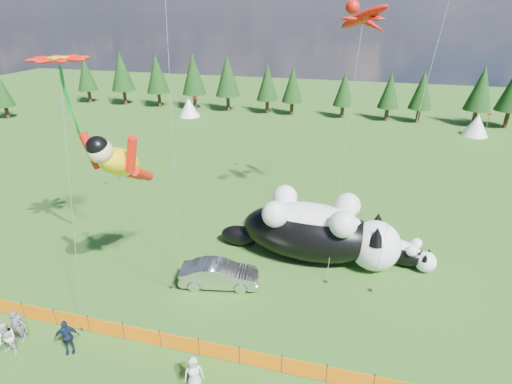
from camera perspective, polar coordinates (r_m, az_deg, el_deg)
ground at (r=23.09m, az=-7.55°, el=-16.33°), size 160.00×160.00×0.00m
safety_fence at (r=20.78m, az=-10.87°, el=-20.43°), size 22.06×0.06×1.10m
tree_line at (r=62.35m, az=8.06°, el=14.28°), size 90.00×4.00×8.00m
festival_tents at (r=57.71m, az=18.29°, el=9.80°), size 50.00×3.20×2.80m
cat_large at (r=26.21m, az=8.74°, el=-5.42°), size 11.95×4.62×4.31m
cat_small at (r=27.64m, az=20.11°, el=-7.98°), size 4.75×2.95×1.78m
car at (r=24.24m, az=-5.27°, el=-11.62°), size 4.87×2.49×1.53m
spectator_a at (r=23.78m, az=-31.03°, el=-16.17°), size 0.68×0.48×1.77m
spectator_b at (r=23.15m, az=-32.01°, el=-17.45°), size 0.97×0.62×1.90m
spectator_c at (r=22.02m, az=-25.42°, el=-18.19°), size 1.24×1.05×1.89m
spectator_d at (r=23.96m, az=-30.74°, el=-16.14°), size 1.02×0.58×1.53m
spectator_e at (r=18.99m, az=-8.90°, el=-24.19°), size 1.01×0.92×1.73m
superhero_kite at (r=20.92m, az=-18.87°, el=4.05°), size 4.94×5.26×10.36m
gecko_kite at (r=28.06m, az=15.09°, el=22.99°), size 5.90×10.91×16.58m
flower_kite at (r=23.69m, az=-26.31°, el=16.26°), size 4.23×6.85×13.83m
diamond_kite_a at (r=24.15m, az=-12.72°, el=23.53°), size 2.14×4.94×16.72m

